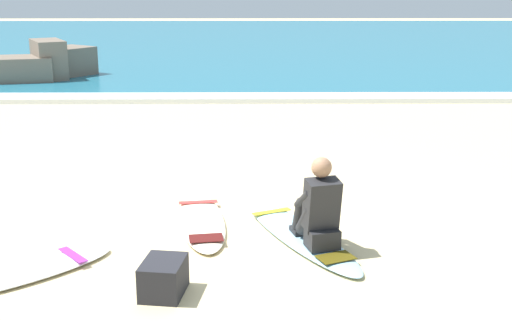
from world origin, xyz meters
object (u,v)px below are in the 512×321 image
surfer_seated (319,211)px  surfboard_spare_near (202,221)px  surfboard_main (299,234)px  beach_bag (164,278)px  surfboard_spare_far (23,273)px

surfer_seated → surfboard_spare_near: bearing=148.4°
surfboard_main → beach_bag: 1.90m
surfer_seated → surfboard_main: bearing=116.4°
surfboard_spare_near → surfboard_spare_far: size_ratio=1.18×
surfboard_main → surfboard_spare_near: (-1.10, 0.44, 0.00)m
surfer_seated → beach_bag: 1.82m
surfboard_spare_far → beach_bag: bearing=-15.5°
surfboard_spare_far → surfer_seated: bearing=12.1°
surfboard_main → surfer_seated: (0.17, -0.35, 0.40)m
surfer_seated → surfboard_spare_near: surfer_seated is taller
surfer_seated → surfboard_spare_far: surfer_seated is taller
surfboard_main → surfer_seated: surfer_seated is taller
surfer_seated → surfboard_spare_near: 1.55m
surfboard_main → surfboard_spare_far: bearing=-160.3°
surfer_seated → beach_bag: surfer_seated is taller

